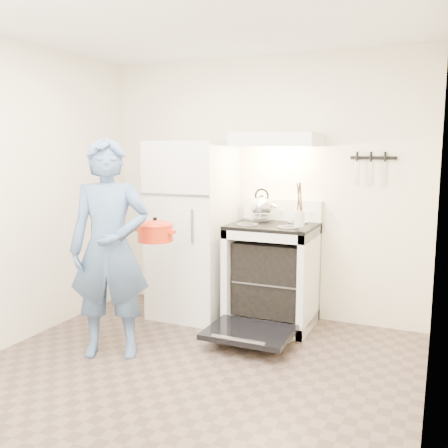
{
  "coord_description": "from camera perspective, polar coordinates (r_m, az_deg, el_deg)",
  "views": [
    {
      "loc": [
        1.62,
        -2.82,
        1.63
      ],
      "look_at": [
        -0.05,
        1.0,
        1.0
      ],
      "focal_mm": 40.0,
      "sensor_mm": 36.0,
      "label": 1
    }
  ],
  "objects": [
    {
      "name": "refrigerator",
      "position": [
        4.86,
        -3.59,
        -0.64
      ],
      "size": [
        0.7,
        0.7,
        1.7
      ],
      "primitive_type": "cube",
      "color": "silver",
      "rests_on": "floor"
    },
    {
      "name": "oven_rack",
      "position": [
        4.67,
        5.53,
        -6.21
      ],
      "size": [
        0.6,
        0.52,
        0.01
      ],
      "primitive_type": "cube",
      "color": "slate",
      "rests_on": "stove_body"
    },
    {
      "name": "person",
      "position": [
        3.99,
        -12.93,
        -2.83
      ],
      "size": [
        0.74,
        0.63,
        1.71
      ],
      "primitive_type": "imported",
      "rotation": [
        0.0,
        0.0,
        0.42
      ],
      "color": "#395073",
      "rests_on": "floor"
    },
    {
      "name": "knife_strip",
      "position": [
        4.64,
        16.71,
        7.25
      ],
      "size": [
        0.4,
        0.02,
        0.03
      ],
      "primitive_type": "cube",
      "color": "black",
      "rests_on": "back_wall"
    },
    {
      "name": "range_hood",
      "position": [
        4.58,
        6.06,
        9.55
      ],
      "size": [
        0.76,
        0.5,
        0.12
      ],
      "primitive_type": "cube",
      "color": "silver",
      "rests_on": "back_wall"
    },
    {
      "name": "dutch_oven",
      "position": [
        4.17,
        -7.87,
        -1.04
      ],
      "size": [
        0.36,
        0.29,
        0.24
      ],
      "primitive_type": null,
      "color": "red",
      "rests_on": "person"
    },
    {
      "name": "floor",
      "position": [
        3.64,
        -5.91,
        -18.09
      ],
      "size": [
        3.6,
        3.6,
        0.0
      ],
      "primitive_type": "plane",
      "color": "brown",
      "rests_on": "ground"
    },
    {
      "name": "tea_kettle",
      "position": [
        4.69,
        4.33,
        2.15
      ],
      "size": [
        0.26,
        0.21,
        0.31
      ],
      "primitive_type": null,
      "color": "silver",
      "rests_on": "cooktop"
    },
    {
      "name": "utensil_jar",
      "position": [
        4.27,
        8.6,
        0.63
      ],
      "size": [
        0.11,
        0.11,
        0.13
      ],
      "primitive_type": "cylinder",
      "rotation": [
        0.0,
        0.0,
        -0.29
      ],
      "color": "silver",
      "rests_on": "cooktop"
    },
    {
      "name": "backsplash",
      "position": [
        4.82,
        6.7,
        1.63
      ],
      "size": [
        0.76,
        0.07,
        0.2
      ],
      "primitive_type": "cube",
      "color": "silver",
      "rests_on": "cooktop"
    },
    {
      "name": "stove_body",
      "position": [
        4.66,
        5.54,
        -5.98
      ],
      "size": [
        0.76,
        0.65,
        0.92
      ],
      "primitive_type": "cube",
      "color": "silver",
      "rests_on": "floor"
    },
    {
      "name": "back_wall",
      "position": [
        4.91,
        4.3,
        4.14
      ],
      "size": [
        3.2,
        0.02,
        2.5
      ],
      "primitive_type": "cube",
      "color": "beige",
      "rests_on": "ground"
    },
    {
      "name": "oven_door",
      "position": [
        4.23,
        2.89,
        -12.27
      ],
      "size": [
        0.7,
        0.54,
        0.04
      ],
      "primitive_type": "cube",
      "color": "black",
      "rests_on": "floor"
    },
    {
      "name": "pizza_stone",
      "position": [
        4.7,
        5.47,
        -5.92
      ],
      "size": [
        0.34,
        0.34,
        0.02
      ],
      "primitive_type": "cylinder",
      "color": "#7F624A",
      "rests_on": "oven_rack"
    },
    {
      "name": "cooktop",
      "position": [
        4.57,
        5.62,
        -0.2
      ],
      "size": [
        0.76,
        0.65,
        0.03
      ],
      "primitive_type": "cube",
      "color": "black",
      "rests_on": "stove_body"
    }
  ]
}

